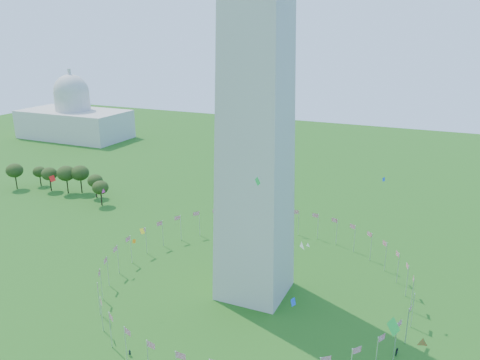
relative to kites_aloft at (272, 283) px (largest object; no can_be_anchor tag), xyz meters
name	(u,v)px	position (x,y,z in m)	size (l,w,h in m)	color
flag_ring	(254,276)	(-13.93, 25.23, -14.49)	(80.24, 80.24, 9.00)	silver
capitol_building	(72,103)	(-193.93, 155.23, 4.01)	(70.00, 35.00, 46.00)	beige
kites_aloft	(272,283)	(0.00, 0.00, 0.00)	(111.53, 71.63, 33.08)	white
tree_line_west	(63,181)	(-119.40, 66.16, -13.49)	(55.29, 15.88, 12.03)	#314B19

